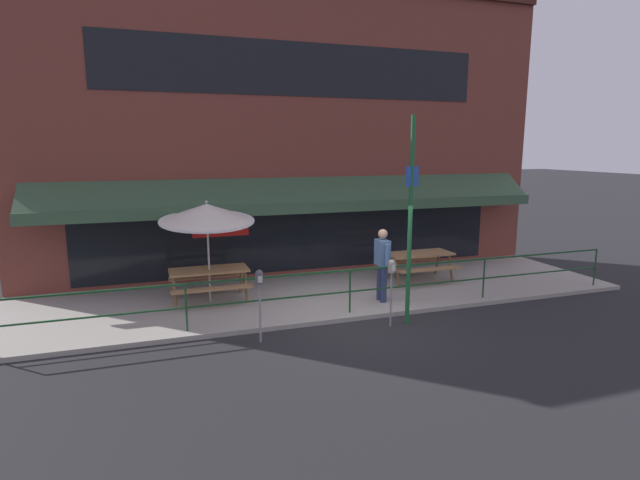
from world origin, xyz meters
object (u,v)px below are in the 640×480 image
at_px(parking_meter_far, 392,273).
at_px(street_sign_pole, 410,220).
at_px(patio_umbrella_left, 207,213).
at_px(parking_meter_near, 259,284).
at_px(picnic_table_left, 209,276).
at_px(pedestrian_walking, 382,261).
at_px(picnic_table_centre, 419,258).

height_order(parking_meter_far, street_sign_pole, street_sign_pole).
distance_m(patio_umbrella_left, parking_meter_near, 2.88).
height_order(picnic_table_left, parking_meter_near, parking_meter_near).
distance_m(pedestrian_walking, parking_meter_far, 1.44).
bearing_deg(parking_meter_near, pedestrian_walking, 22.96).
distance_m(parking_meter_near, parking_meter_far, 2.73).
xyz_separation_m(parking_meter_near, street_sign_pole, (3.15, 0.05, 1.05)).
bearing_deg(parking_meter_near, picnic_table_centre, 28.68).
bearing_deg(patio_umbrella_left, picnic_table_left, 90.00).
distance_m(picnic_table_left, pedestrian_walking, 4.05).
height_order(picnic_table_centre, patio_umbrella_left, patio_umbrella_left).
bearing_deg(parking_meter_near, picnic_table_left, 103.49).
bearing_deg(picnic_table_left, street_sign_pole, -34.58).
distance_m(picnic_table_centre, patio_umbrella_left, 5.76).
xyz_separation_m(parking_meter_near, parking_meter_far, (2.73, -0.02, 0.00)).
bearing_deg(picnic_table_centre, parking_meter_far, -128.96).
bearing_deg(pedestrian_walking, picnic_table_left, 161.03).
relative_size(picnic_table_centre, parking_meter_near, 1.27).
xyz_separation_m(picnic_table_left, picnic_table_centre, (5.56, 0.04, 0.00)).
relative_size(patio_umbrella_left, parking_meter_far, 1.69).
height_order(patio_umbrella_left, pedestrian_walking, patio_umbrella_left).
xyz_separation_m(picnic_table_centre, street_sign_pole, (-1.77, -2.65, 1.49)).
distance_m(patio_umbrella_left, pedestrian_walking, 4.17).
bearing_deg(picnic_table_centre, street_sign_pole, -123.81).
bearing_deg(pedestrian_walking, street_sign_pole, -91.23).
height_order(patio_umbrella_left, street_sign_pole, street_sign_pole).
bearing_deg(picnic_table_left, patio_umbrella_left, -90.00).
bearing_deg(parking_meter_far, picnic_table_centre, 51.04).
bearing_deg(street_sign_pole, parking_meter_near, -179.15).
relative_size(patio_umbrella_left, street_sign_pole, 0.56).
bearing_deg(street_sign_pole, picnic_table_left, 145.42).
xyz_separation_m(picnic_table_centre, patio_umbrella_left, (-5.56, -0.09, 1.47)).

